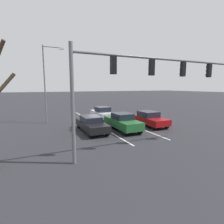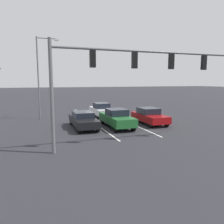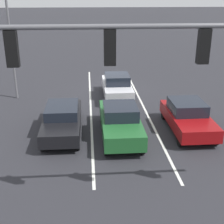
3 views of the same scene
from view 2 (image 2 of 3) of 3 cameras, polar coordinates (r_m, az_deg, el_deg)
ground_plane at (r=25.59m, az=-3.76°, el=-0.86°), size 240.00×240.00×0.00m
lane_stripe_left_divider at (r=23.62m, az=1.74°, el=-1.59°), size 0.12×17.27×0.01m
lane_stripe_center_divider at (r=22.67m, az=-5.89°, el=-2.04°), size 0.12×17.27×0.01m
car_maroon_leftlane_front at (r=20.68m, az=9.73°, el=-0.99°), size 1.85×4.34×1.49m
car_darkgreen_midlane_front at (r=18.84m, az=1.22°, el=-1.58°), size 1.78×4.78×1.61m
car_black_rightlane_front at (r=18.73m, az=-7.54°, el=-1.97°), size 1.76×4.76×1.40m
car_silver_midlane_second at (r=24.61m, az=-2.80°, el=0.60°), size 1.76×4.31×1.54m
traffic_signal_gantry at (r=13.15m, az=3.53°, el=11.38°), size 11.96×0.37×6.21m
street_lamp_right_shoulder at (r=23.73m, az=-18.17°, el=9.83°), size 2.23×0.24×8.40m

